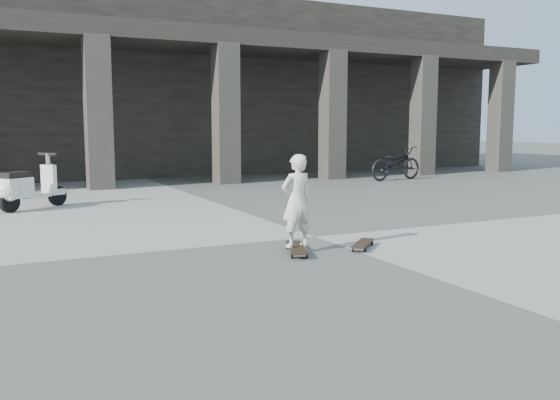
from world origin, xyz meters
name	(u,v)px	position (x,y,z in m)	size (l,w,h in m)	color
ground	(315,237)	(0.00, 0.00, 0.00)	(90.00, 90.00, 0.00)	#4C4C49
colonnade	(125,87)	(0.00, 13.77, 3.03)	(28.00, 8.82, 6.00)	black
longboard	(296,248)	(-0.78, -0.92, 0.07)	(0.50, 0.89, 0.09)	black
skateboard_spare	(363,244)	(0.17, -1.04, 0.06)	(0.63, 0.62, 0.08)	black
child	(297,201)	(-0.78, -0.92, 0.70)	(0.44, 0.29, 1.21)	beige
scooter	(22,188)	(-3.84, 4.94, 0.44)	(1.35, 1.10, 1.12)	black
bicycle	(396,163)	(6.84, 7.16, 0.52)	(0.69, 1.98, 1.04)	black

